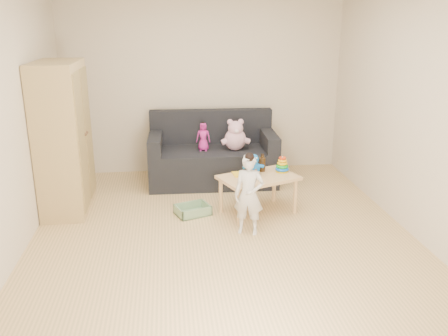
{
  "coord_description": "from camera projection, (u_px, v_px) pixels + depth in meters",
  "views": [
    {
      "loc": [
        -0.54,
        -4.6,
        2.22
      ],
      "look_at": [
        0.05,
        0.25,
        0.65
      ],
      "focal_mm": 38.0,
      "sensor_mm": 36.0,
      "label": 1
    }
  ],
  "objects": [
    {
      "name": "room",
      "position": [
        222.0,
        113.0,
        4.69
      ],
      "size": [
        4.5,
        4.5,
        4.5
      ],
      "color": "#DDB277",
      "rests_on": "ground"
    },
    {
      "name": "wardrobe",
      "position": [
        63.0,
        138.0,
        5.48
      ],
      "size": [
        0.48,
        0.97,
        1.74
      ],
      "primitive_type": "cube",
      "color": "tan",
      "rests_on": "ground"
    },
    {
      "name": "sofa",
      "position": [
        213.0,
        165.0,
        6.57
      ],
      "size": [
        1.75,
        0.92,
        0.49
      ],
      "primitive_type": "cube",
      "rotation": [
        0.0,
        0.0,
        -0.03
      ],
      "color": "black",
      "rests_on": "ground"
    },
    {
      "name": "play_table",
      "position": [
        258.0,
        195.0,
        5.54
      ],
      "size": [
        1.0,
        0.82,
        0.45
      ],
      "primitive_type": "cube",
      "rotation": [
        0.0,
        0.0,
        0.37
      ],
      "color": "tan",
      "rests_on": "ground"
    },
    {
      "name": "storage_bin",
      "position": [
        193.0,
        210.0,
        5.54
      ],
      "size": [
        0.45,
        0.4,
        0.11
      ],
      "primitive_type": null,
      "rotation": [
        0.0,
        0.0,
        0.36
      ],
      "color": "gray",
      "rests_on": "ground"
    },
    {
      "name": "toddler",
      "position": [
        249.0,
        196.0,
        4.96
      ],
      "size": [
        0.36,
        0.3,
        0.85
      ],
      "primitive_type": "imported",
      "rotation": [
        0.0,
        0.0,
        -0.32
      ],
      "color": "silver",
      "rests_on": "ground"
    },
    {
      "name": "pink_bear",
      "position": [
        235.0,
        137.0,
        6.39
      ],
      "size": [
        0.35,
        0.31,
        0.36
      ],
      "primitive_type": null,
      "rotation": [
        0.0,
        0.0,
        0.15
      ],
      "color": "#E4A8C1",
      "rests_on": "sofa"
    },
    {
      "name": "doll",
      "position": [
        203.0,
        137.0,
        6.35
      ],
      "size": [
        0.21,
        0.16,
        0.37
      ],
      "primitive_type": "imported",
      "rotation": [
        0.0,
        0.0,
        -0.15
      ],
      "color": "#BE238C",
      "rests_on": "sofa"
    },
    {
      "name": "ring_stacker",
      "position": [
        282.0,
        166.0,
        5.61
      ],
      "size": [
        0.16,
        0.16,
        0.19
      ],
      "color": "#C7A60A",
      "rests_on": "play_table"
    },
    {
      "name": "brown_bottle",
      "position": [
        262.0,
        164.0,
        5.63
      ],
      "size": [
        0.07,
        0.07,
        0.21
      ],
      "color": "black",
      "rests_on": "play_table"
    },
    {
      "name": "blue_plush",
      "position": [
        253.0,
        164.0,
        5.51
      ],
      "size": [
        0.24,
        0.21,
        0.25
      ],
      "primitive_type": null,
      "rotation": [
        0.0,
        0.0,
        0.27
      ],
      "color": "blue",
      "rests_on": "play_table"
    },
    {
      "name": "wooden_figure",
      "position": [
        256.0,
        173.0,
        5.43
      ],
      "size": [
        0.05,
        0.05,
        0.1
      ],
      "primitive_type": null,
      "rotation": [
        0.0,
        0.0,
        0.54
      ],
      "color": "brown",
      "rests_on": "play_table"
    },
    {
      "name": "yellow_book",
      "position": [
        241.0,
        174.0,
        5.53
      ],
      "size": [
        0.21,
        0.21,
        0.01
      ],
      "primitive_type": "cube",
      "rotation": [
        0.0,
        0.0,
        0.1
      ],
      "color": "yellow",
      "rests_on": "play_table"
    }
  ]
}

